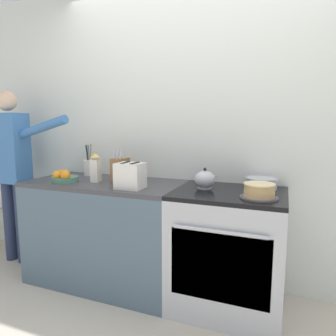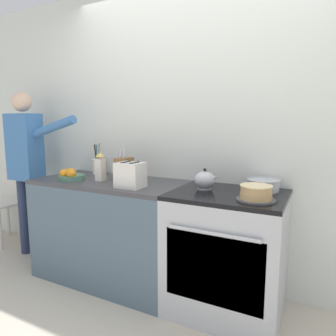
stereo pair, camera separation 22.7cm
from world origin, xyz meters
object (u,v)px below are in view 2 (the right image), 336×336
at_px(knife_block, 124,169).
at_px(person_baker, 26,160).
at_px(stove_range, 227,252).
at_px(layer_cake, 256,193).
at_px(toaster, 130,175).
at_px(milk_carton, 100,167).
at_px(tea_kettle, 205,180).
at_px(dining_chair, 9,198).
at_px(mixing_bowl, 263,185).
at_px(fruit_bowl, 71,175).
at_px(utensil_crock, 98,166).

bearing_deg(knife_block, person_baker, -177.76).
bearing_deg(knife_block, stove_range, -3.09).
xyz_separation_m(layer_cake, toaster, (-0.93, -0.03, 0.05)).
bearing_deg(stove_range, milk_carton, -177.70).
relative_size(stove_range, tea_kettle, 4.66).
height_order(tea_kettle, milk_carton, milk_carton).
bearing_deg(layer_cake, dining_chair, 173.90).
xyz_separation_m(mixing_bowl, milk_carton, (-1.31, -0.23, 0.07)).
height_order(mixing_bowl, toaster, toaster).
relative_size(tea_kettle, dining_chair, 0.22).
distance_m(stove_range, layer_cake, 0.55).
distance_m(stove_range, tea_kettle, 0.55).
distance_m(tea_kettle, toaster, 0.56).
bearing_deg(fruit_bowl, utensil_crock, 90.16).
height_order(stove_range, milk_carton, milk_carton).
bearing_deg(utensil_crock, stove_range, -9.63).
bearing_deg(tea_kettle, dining_chair, 177.05).
bearing_deg(layer_cake, stove_range, 148.04).
relative_size(milk_carton, dining_chair, 0.28).
bearing_deg(dining_chair, utensil_crock, 25.00).
relative_size(fruit_bowl, dining_chair, 0.25).
bearing_deg(tea_kettle, fruit_bowl, -171.05).
height_order(tea_kettle, mixing_bowl, tea_kettle).
bearing_deg(milk_carton, fruit_bowl, -159.99).
bearing_deg(layer_cake, tea_kettle, 156.11).
bearing_deg(fruit_bowl, stove_range, 5.76).
xyz_separation_m(tea_kettle, person_baker, (-1.91, -0.04, 0.06)).
relative_size(tea_kettle, knife_block, 0.65).
relative_size(mixing_bowl, dining_chair, 0.27).
xyz_separation_m(tea_kettle, knife_block, (-0.74, 0.00, 0.04)).
relative_size(tea_kettle, fruit_bowl, 0.85).
bearing_deg(utensil_crock, tea_kettle, -8.96).
bearing_deg(knife_block, layer_cake, -9.15).
bearing_deg(stove_range, fruit_bowl, -174.24).
bearing_deg(stove_range, person_baker, 179.89).
xyz_separation_m(stove_range, dining_chair, (-2.67, 0.17, 0.07)).
relative_size(layer_cake, mixing_bowl, 1.03).
relative_size(layer_cake, knife_block, 0.85).
bearing_deg(tea_kettle, layer_cake, -23.89).
bearing_deg(knife_block, milk_carton, -152.07).
bearing_deg(tea_kettle, milk_carton, -174.30).
xyz_separation_m(toaster, dining_chair, (-1.96, 0.34, -0.48)).
bearing_deg(fruit_bowl, tea_kettle, 8.95).
bearing_deg(dining_chair, mixing_bowl, 22.65).
bearing_deg(knife_block, toaster, -45.53).
xyz_separation_m(layer_cake, person_baker, (-2.32, 0.14, 0.08)).
bearing_deg(fruit_bowl, milk_carton, 20.01).
distance_m(layer_cake, fruit_bowl, 1.58).
height_order(tea_kettle, utensil_crock, utensil_crock).
bearing_deg(stove_range, dining_chair, 176.27).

